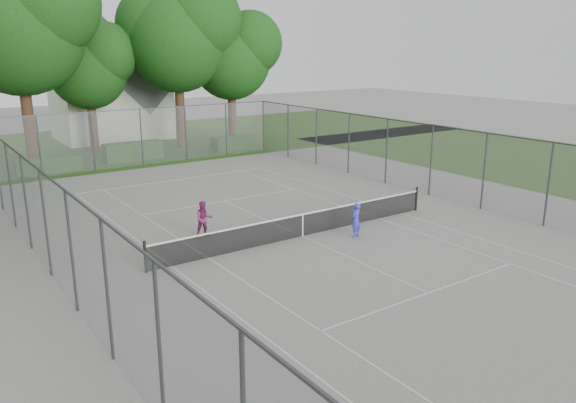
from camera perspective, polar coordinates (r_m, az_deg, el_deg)
ground at (r=22.03m, az=1.49°, el=-3.58°), size 120.00×120.00×0.00m
grass_far at (r=45.09m, az=-18.57°, el=5.46°), size 60.00×20.00×0.00m
court_markings at (r=22.03m, az=1.49°, el=-3.56°), size 11.03×23.83×0.01m
tennis_net at (r=21.87m, az=1.50°, el=-2.31°), size 12.87×0.10×1.10m
perimeter_fence at (r=21.51m, az=1.52°, el=0.99°), size 18.08×34.08×3.52m
tree_far_left at (r=38.20m, az=-25.70°, el=16.40°), size 8.90×8.13×12.80m
tree_far_midleft at (r=41.98m, az=-19.59°, el=13.09°), size 6.18×5.64×8.89m
tree_far_midright at (r=42.19m, az=-11.09°, el=16.48°), size 8.26×7.54×11.88m
tree_far_right at (r=43.46m, az=-5.70°, el=14.79°), size 6.85×6.25×9.84m
hedge_left at (r=36.16m, az=-23.19°, el=3.45°), size 3.60×1.08×0.90m
hedge_mid at (r=38.20m, az=-15.46°, el=4.94°), size 3.78×1.08×1.19m
hedge_right at (r=41.08m, az=-5.56°, el=5.95°), size 3.14×1.15×0.94m
house at (r=47.78m, az=-17.66°, el=11.04°), size 8.23×6.38×10.25m
girl_player at (r=21.95m, az=6.92°, el=-1.88°), size 0.58×0.48×1.37m
woman_player at (r=22.02m, az=-8.53°, el=-1.79°), size 0.80×0.68×1.44m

